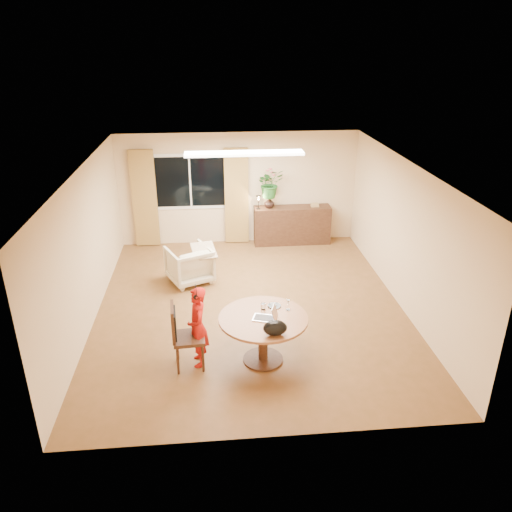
{
  "coord_description": "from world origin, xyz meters",
  "views": [
    {
      "loc": [
        -0.64,
        -7.95,
        4.54
      ],
      "look_at": [
        0.09,
        -0.2,
        1.11
      ],
      "focal_mm": 35.0,
      "sensor_mm": 36.0,
      "label": 1
    }
  ],
  "objects_px": {
    "sideboard": "(292,225)",
    "armchair": "(189,264)",
    "dining_chair": "(189,336)",
    "child": "(198,327)",
    "dining_table": "(263,327)"
  },
  "relations": [
    {
      "from": "dining_chair",
      "to": "child",
      "type": "bearing_deg",
      "value": 19.18
    },
    {
      "from": "dining_chair",
      "to": "armchair",
      "type": "relative_size",
      "value": 1.27
    },
    {
      "from": "child",
      "to": "armchair",
      "type": "relative_size",
      "value": 1.55
    },
    {
      "from": "sideboard",
      "to": "child",
      "type": "bearing_deg",
      "value": -114.97
    },
    {
      "from": "dining_table",
      "to": "dining_chair",
      "type": "bearing_deg",
      "value": -178.44
    },
    {
      "from": "child",
      "to": "armchair",
      "type": "bearing_deg",
      "value": 177.33
    },
    {
      "from": "armchair",
      "to": "sideboard",
      "type": "relative_size",
      "value": 0.45
    },
    {
      "from": "dining_chair",
      "to": "dining_table",
      "type": "bearing_deg",
      "value": -2.32
    },
    {
      "from": "dining_table",
      "to": "armchair",
      "type": "distance_m",
      "value": 3.06
    },
    {
      "from": "child",
      "to": "armchair",
      "type": "xyz_separation_m",
      "value": [
        -0.21,
        2.79,
        -0.26
      ]
    },
    {
      "from": "dining_chair",
      "to": "child",
      "type": "distance_m",
      "value": 0.19
    },
    {
      "from": "dining_chair",
      "to": "armchair",
      "type": "bearing_deg",
      "value": 87.73
    },
    {
      "from": "dining_table",
      "to": "dining_chair",
      "type": "relative_size",
      "value": 1.29
    },
    {
      "from": "dining_table",
      "to": "sideboard",
      "type": "relative_size",
      "value": 0.74
    },
    {
      "from": "sideboard",
      "to": "armchair",
      "type": "bearing_deg",
      "value": -142.13
    }
  ]
}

